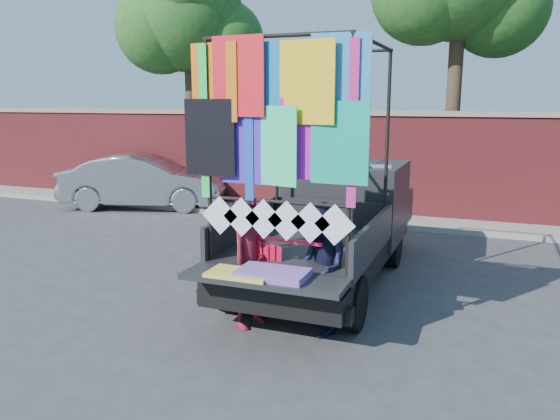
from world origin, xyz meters
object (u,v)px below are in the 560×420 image
(pickup_truck, at_px, (337,219))
(man, at_px, (320,269))
(sedan, at_px, (144,182))
(woman, at_px, (250,263))

(pickup_truck, xyz_separation_m, man, (0.46, -2.47, -0.09))
(pickup_truck, height_order, man, pickup_truck)
(sedan, bearing_deg, man, -148.74)
(sedan, height_order, woman, woman)
(sedan, xyz_separation_m, man, (6.78, -6.05, 0.11))
(pickup_truck, relative_size, woman, 3.41)
(woman, bearing_deg, pickup_truck, 5.04)
(pickup_truck, relative_size, man, 3.46)
(pickup_truck, distance_m, woman, 2.61)
(woman, distance_m, man, 0.90)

